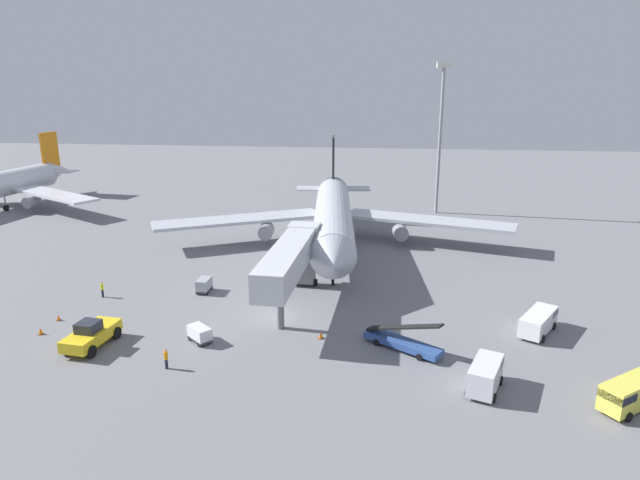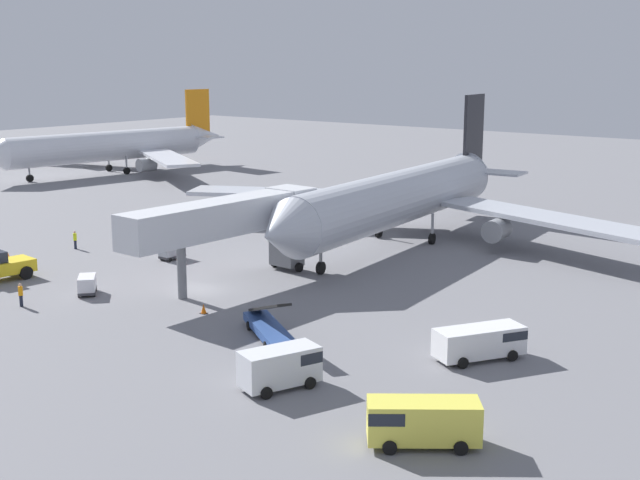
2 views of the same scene
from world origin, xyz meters
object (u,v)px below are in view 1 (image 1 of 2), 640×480
Objects in this scene: jet_bridge at (292,258)px; service_van_outer_left at (630,393)px; service_van_near_left at (539,321)px; service_van_mid_right at (486,374)px; safety_cone_charlie at (40,331)px; airplane_at_gate at (333,216)px; ground_crew_worker_foreground at (166,358)px; apron_light_mast at (442,110)px; ground_crew_worker_midground at (102,289)px; safety_cone_bravo at (321,335)px; safety_cone_alpha at (58,318)px; pushback_tug at (91,335)px; belt_loader_truck at (403,341)px; baggage_cart_mid_left at (204,285)px; baggage_cart_far_right at (200,333)px.

jet_bridge is 31.57m from service_van_outer_left.
service_van_near_left is 12.73m from service_van_mid_right.
service_van_near_left is at bearing 7.74° from safety_cone_charlie.
service_van_mid_right is 39.60m from safety_cone_charlie.
ground_crew_worker_foreground is (-9.94, -36.19, -3.65)m from airplane_at_gate.
apron_light_mast is (26.07, 60.11, 16.99)m from ground_crew_worker_foreground.
service_van_mid_right is 2.72× the size of ground_crew_worker_midground.
jet_bridge reaches higher than safety_cone_bravo.
apron_light_mast is (40.31, 52.32, 17.62)m from safety_cone_alpha.
service_van_mid_right is 40.77m from ground_crew_worker_midground.
pushback_tug is 12.26m from ground_crew_worker_midground.
pushback_tug is 33.41m from service_van_mid_right.
pushback_tug is 6.32m from safety_cone_charlie.
service_van_near_left is 1.08× the size of service_van_outer_left.
belt_loader_truck is at bearing 16.84° from ground_crew_worker_foreground.
pushback_tug is at bearing 174.91° from service_van_mid_right.
belt_loader_truck reaches higher than safety_cone_bravo.
baggage_cart_mid_left is at bearing 38.17° from safety_cone_alpha.
airplane_at_gate is at bearing 112.91° from service_van_mid_right.
jet_bridge reaches higher than safety_cone_charlie.
jet_bridge is at bearing -14.48° from baggage_cart_mid_left.
airplane_at_gate reaches higher than ground_crew_worker_midground.
safety_cone_alpha is at bearing 168.81° from service_van_mid_right.
service_van_outer_left is (15.83, -7.24, 0.49)m from belt_loader_truck.
baggage_cart_mid_left is at bearing 15.18° from ground_crew_worker_midground.
jet_bridge reaches higher than ground_crew_worker_midground.
airplane_at_gate reaches higher than baggage_cart_mid_left.
apron_light_mast is at bearing 54.09° from safety_cone_charlie.
ground_crew_worker_foreground is at bearing -102.09° from baggage_cart_far_right.
safety_cone_alpha is (-11.72, -9.22, -0.54)m from baggage_cart_mid_left.
jet_bridge is (-2.01, -21.87, 0.71)m from airplane_at_gate.
service_van_outer_left reaches higher than service_van_near_left.
service_van_near_left is at bearing -49.17° from airplane_at_gate.
apron_light_mast is at bearing 82.74° from belt_loader_truck.
jet_bridge is at bearing 140.39° from service_van_mid_right.
service_van_outer_left reaches higher than safety_cone_bravo.
safety_cone_charlie is at bearing -127.31° from airplane_at_gate.
safety_cone_alpha is (-14.23, 7.80, -0.62)m from ground_crew_worker_foreground.
ground_crew_worker_midground is at bearing 175.84° from service_van_near_left.
baggage_cart_far_right reaches higher than safety_cone_charlie.
service_van_outer_left is 9.86m from service_van_mid_right.
belt_loader_truck is 3.07× the size of baggage_cart_mid_left.
pushback_tug is 7.90m from safety_cone_alpha.
jet_bridge is 7.24× the size of baggage_cart_far_right.
safety_cone_charlie is at bearing -133.16° from baggage_cart_mid_left.
apron_light_mast reaches higher than safety_cone_charlie.
safety_cone_charlie is at bearing -172.26° from service_van_near_left.
safety_cone_alpha is (-49.22, 9.24, -0.96)m from service_van_outer_left.
safety_cone_bravo is at bearing -61.93° from jet_bridge.
safety_cone_bravo is (-7.35, 1.25, -0.43)m from belt_loader_truck.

